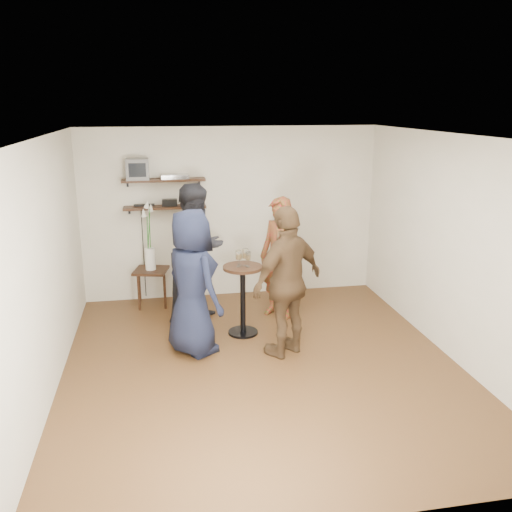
{
  "coord_description": "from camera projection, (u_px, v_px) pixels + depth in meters",
  "views": [
    {
      "loc": [
        -1.09,
        -5.58,
        2.93
      ],
      "look_at": [
        0.0,
        0.4,
        1.2
      ],
      "focal_mm": 38.0,
      "sensor_mm": 36.0,
      "label": 1
    }
  ],
  "objects": [
    {
      "name": "room",
      "position": [
        262.0,
        257.0,
        5.92
      ],
      "size": [
        4.58,
        5.08,
        2.68
      ],
      "color": "#472D17",
      "rests_on": "ground"
    },
    {
      "name": "shelf_upper",
      "position": [
        164.0,
        180.0,
        7.84
      ],
      "size": [
        1.2,
        0.25,
        0.04
      ],
      "primitive_type": "cube",
      "color": "black",
      "rests_on": "room"
    },
    {
      "name": "shelf_lower",
      "position": [
        165.0,
        207.0,
        7.95
      ],
      "size": [
        1.2,
        0.25,
        0.04
      ],
      "primitive_type": "cube",
      "color": "black",
      "rests_on": "room"
    },
    {
      "name": "crt_monitor",
      "position": [
        138.0,
        169.0,
        7.74
      ],
      "size": [
        0.32,
        0.3,
        0.3
      ],
      "primitive_type": "cube",
      "color": "#59595B",
      "rests_on": "shelf_upper"
    },
    {
      "name": "dvd_deck",
      "position": [
        175.0,
        176.0,
        7.86
      ],
      "size": [
        0.4,
        0.24,
        0.06
      ],
      "primitive_type": "cube",
      "color": "silver",
      "rests_on": "shelf_upper"
    },
    {
      "name": "radio",
      "position": [
        170.0,
        203.0,
        7.95
      ],
      "size": [
        0.22,
        0.1,
        0.1
      ],
      "primitive_type": "cube",
      "color": "black",
      "rests_on": "shelf_lower"
    },
    {
      "name": "power_strip",
      "position": [
        144.0,
        205.0,
        7.94
      ],
      "size": [
        0.3,
        0.05,
        0.03
      ],
      "primitive_type": "cube",
      "color": "black",
      "rests_on": "shelf_lower"
    },
    {
      "name": "side_table",
      "position": [
        151.0,
        275.0,
        8.01
      ],
      "size": [
        0.56,
        0.56,
        0.56
      ],
      "rotation": [
        0.0,
        0.0,
        -0.23
      ],
      "color": "black",
      "rests_on": "room"
    },
    {
      "name": "vase_lilies",
      "position": [
        150.0,
        248.0,
        7.9
      ],
      "size": [
        0.2,
        0.21,
        1.06
      ],
      "rotation": [
        0.0,
        0.0,
        -0.23
      ],
      "color": "white",
      "rests_on": "side_table"
    },
    {
      "name": "drinks_table",
      "position": [
        243.0,
        291.0,
        6.98
      ],
      "size": [
        0.51,
        0.51,
        0.93
      ],
      "color": "black",
      "rests_on": "room"
    },
    {
      "name": "wine_glass_fl",
      "position": [
        238.0,
        256.0,
        6.82
      ],
      "size": [
        0.07,
        0.07,
        0.22
      ],
      "color": "silver",
      "rests_on": "drinks_table"
    },
    {
      "name": "wine_glass_fr",
      "position": [
        248.0,
        257.0,
        6.82
      ],
      "size": [
        0.07,
        0.07,
        0.2
      ],
      "color": "silver",
      "rests_on": "drinks_table"
    },
    {
      "name": "wine_glass_bl",
      "position": [
        240.0,
        255.0,
        6.9
      ],
      "size": [
        0.06,
        0.06,
        0.19
      ],
      "color": "silver",
      "rests_on": "drinks_table"
    },
    {
      "name": "wine_glass_br",
      "position": [
        245.0,
        254.0,
        6.86
      ],
      "size": [
        0.07,
        0.07,
        0.22
      ],
      "color": "silver",
      "rests_on": "drinks_table"
    },
    {
      "name": "person_plaid",
      "position": [
        279.0,
        258.0,
        7.51
      ],
      "size": [
        0.72,
        0.74,
        1.71
      ],
      "primitive_type": "imported",
      "rotation": [
        0.0,
        0.0,
        -0.86
      ],
      "color": "#AE1320",
      "rests_on": "room"
    },
    {
      "name": "person_dark",
      "position": [
        198.0,
        253.0,
        7.35
      ],
      "size": [
        1.18,
        1.16,
        1.91
      ],
      "primitive_type": "imported",
      "rotation": [
        0.0,
        0.0,
        0.73
      ],
      "color": "black",
      "rests_on": "room"
    },
    {
      "name": "person_navy",
      "position": [
        192.0,
        283.0,
        6.39
      ],
      "size": [
        0.93,
        1.03,
        1.77
      ],
      "primitive_type": "imported",
      "rotation": [
        0.0,
        0.0,
        2.13
      ],
      "color": "black",
      "rests_on": "room"
    },
    {
      "name": "person_brown",
      "position": [
        288.0,
        282.0,
        6.34
      ],
      "size": [
        1.13,
        0.95,
        1.81
      ],
      "primitive_type": "imported",
      "rotation": [
        0.0,
        0.0,
        3.71
      ],
      "color": "#49331F",
      "rests_on": "room"
    }
  ]
}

